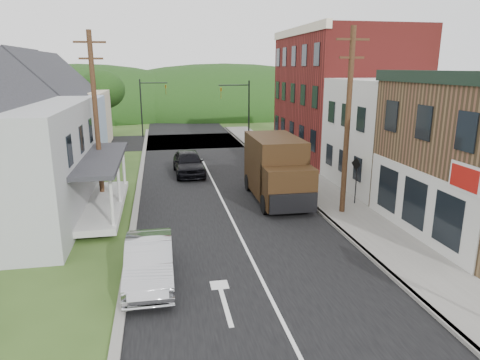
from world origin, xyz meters
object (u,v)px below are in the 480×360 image
silver_sedan (149,261)px  delivery_van (277,169)px  dark_sedan (189,163)px  warning_sign (356,174)px

silver_sedan → delivery_van: delivery_van is taller
delivery_van → dark_sedan: bearing=123.3°
dark_sedan → silver_sedan: bearing=-100.9°
delivery_van → silver_sedan: bearing=-128.8°
silver_sedan → delivery_van: bearing=50.8°
silver_sedan → delivery_van: size_ratio=0.72×
dark_sedan → delivery_van: 8.13m
delivery_van → warning_sign: 4.21m
silver_sedan → delivery_van: (6.77, 8.24, 1.02)m
silver_sedan → dark_sedan: 15.23m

